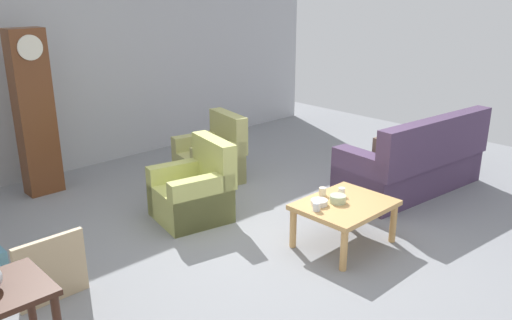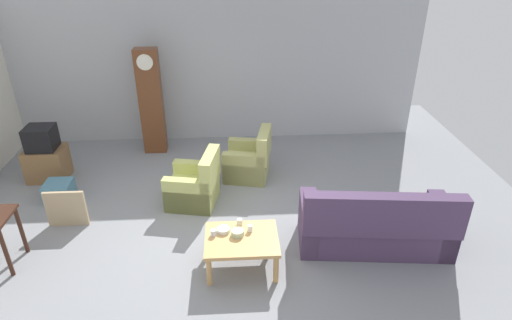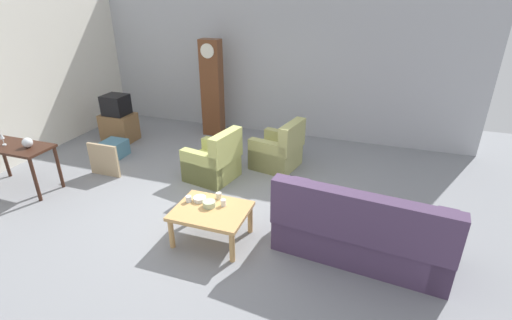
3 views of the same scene
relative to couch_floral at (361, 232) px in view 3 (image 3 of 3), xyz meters
name	(u,v)px [view 3 (image 3 of 3)]	position (x,y,z in m)	size (l,w,h in m)	color
ground_plane	(210,209)	(-2.25, 0.36, -0.35)	(10.40, 10.40, 0.00)	gray
garage_door_wall	(278,62)	(-2.25, 3.96, 1.25)	(8.40, 0.16, 3.20)	#ADAFB5
pegboard_wall_left	(3,88)	(-6.45, 0.76, 1.09)	(0.12, 6.40, 2.88)	silver
couch_floral	(361,232)	(0.00, 0.00, 0.00)	(2.18, 1.08, 1.04)	#4C3856
armchair_olive_near	(214,163)	(-2.60, 1.30, -0.05)	(0.92, 0.90, 0.92)	#B7BC66
armchair_olive_far	(278,152)	(-1.67, 2.13, -0.05)	(0.92, 0.90, 0.92)	tan
coffee_table_wood	(211,214)	(-1.89, -0.30, 0.05)	(0.96, 0.76, 0.47)	tan
console_table_dark	(14,152)	(-5.51, -0.06, 0.31)	(1.30, 0.56, 0.78)	#381E14
grandfather_clock	(212,89)	(-3.54, 3.32, 0.70)	(0.44, 0.30, 2.10)	brown
tv_stand_cabinet	(119,127)	(-5.33, 2.28, -0.05)	(0.68, 0.52, 0.60)	brown
tv_crt	(116,105)	(-5.33, 2.28, 0.45)	(0.48, 0.44, 0.42)	black
framed_picture_leaning	(104,160)	(-4.51, 0.78, -0.06)	(0.60, 0.05, 0.59)	tan
storage_box_blue	(114,148)	(-4.90, 1.54, -0.19)	(0.43, 0.42, 0.32)	teal
glass_dome_cloche	(27,143)	(-5.19, -0.03, 0.51)	(0.16, 0.16, 0.16)	silver
cup_white_porcelain	(223,203)	(-1.77, -0.16, 0.16)	(0.07, 0.07, 0.09)	white
cup_blue_rimmed	(189,199)	(-2.25, -0.22, 0.16)	(0.08, 0.08, 0.08)	silver
cup_cream_tall	(219,196)	(-1.90, -0.02, 0.16)	(0.08, 0.08, 0.09)	beige
bowl_white_stacked	(200,199)	(-2.12, -0.15, 0.15)	(0.17, 0.17, 0.05)	white
bowl_shallow_green	(209,204)	(-1.94, -0.24, 0.16)	(0.17, 0.17, 0.08)	#B2C69E
wine_glass_short	(2,137)	(-5.62, -0.10, 0.57)	(0.07, 0.07, 0.21)	silver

